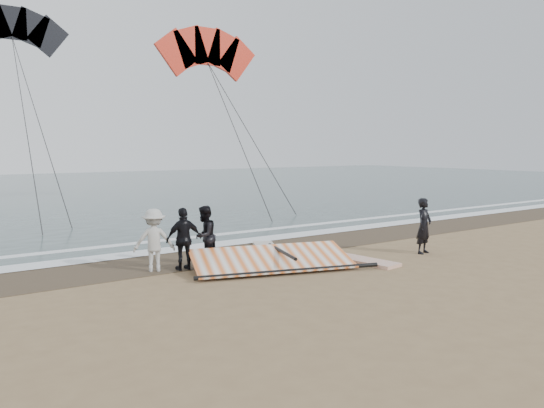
{
  "coord_description": "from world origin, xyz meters",
  "views": [
    {
      "loc": [
        -9.61,
        -9.23,
        3.19
      ],
      "look_at": [
        -1.11,
        3.0,
        1.6
      ],
      "focal_mm": 35.0,
      "sensor_mm": 36.0,
      "label": 1
    }
  ],
  "objects_px": {
    "board_cream": "(267,249)",
    "board_white": "(359,260)",
    "man_main": "(424,226)",
    "sail_rig": "(268,262)"
  },
  "relations": [
    {
      "from": "man_main",
      "to": "board_cream",
      "type": "xyz_separation_m",
      "value": [
        -3.66,
        3.05,
        -0.79
      ]
    },
    {
      "from": "man_main",
      "to": "sail_rig",
      "type": "bearing_deg",
      "value": 155.97
    },
    {
      "from": "board_white",
      "to": "sail_rig",
      "type": "height_order",
      "value": "sail_rig"
    },
    {
      "from": "man_main",
      "to": "board_cream",
      "type": "height_order",
      "value": "man_main"
    },
    {
      "from": "board_white",
      "to": "board_cream",
      "type": "relative_size",
      "value": 1.0
    },
    {
      "from": "sail_rig",
      "to": "board_white",
      "type": "bearing_deg",
      "value": -15.38
    },
    {
      "from": "board_cream",
      "to": "board_white",
      "type": "bearing_deg",
      "value": -38.73
    },
    {
      "from": "board_white",
      "to": "board_cream",
      "type": "height_order",
      "value": "board_cream"
    },
    {
      "from": "man_main",
      "to": "sail_rig",
      "type": "relative_size",
      "value": 0.36
    },
    {
      "from": "board_white",
      "to": "sail_rig",
      "type": "bearing_deg",
      "value": 156.62
    }
  ]
}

